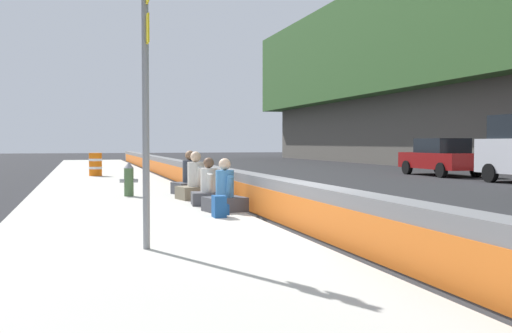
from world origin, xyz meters
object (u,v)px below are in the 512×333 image
Objects in this scene: seated_person_foreground at (225,195)px; backpack at (220,207)px; route_sign_post at (146,88)px; seated_person_middle at (209,190)px; seated_person_rear at (196,184)px; seated_person_far at (190,180)px; fire_hydrant at (129,179)px; construction_barrel at (95,164)px; parked_car_fourth at (441,157)px.

seated_person_foreground reaches higher than backpack.
backpack is (-0.88, 0.31, -0.14)m from seated_person_foreground.
seated_person_middle is at bearing -20.43° from route_sign_post.
seated_person_middle is at bearing -178.90° from seated_person_rear.
seated_person_far is (1.46, -0.12, 0.00)m from seated_person_rear.
backpack is (-4.84, -1.27, -0.25)m from fire_hydrant.
backpack is 0.42× the size of construction_barrel.
parked_car_fourth reaches higher than seated_person_middle.
seated_person_foreground is 0.91× the size of seated_person_far.
fire_hydrant is 5.01m from backpack.
construction_barrel is at bearing 83.20° from parked_car_fourth.
parked_car_fourth is (11.98, -13.03, 0.39)m from seated_person_foreground.
construction_barrel is 15.32m from parked_car_fourth.
fire_hydrant is 4.26m from seated_person_foreground.
seated_person_rear is (6.45, -1.86, -1.71)m from route_sign_post.
parked_car_fourth is at bearing -43.55° from route_sign_post.
construction_barrel is (17.56, 0.24, -1.59)m from route_sign_post.
seated_person_middle is 2.20m from backpack.
seated_person_rear is at bearing 1.63° from seated_person_foreground.
route_sign_post reaches higher than parked_car_fourth.
seated_person_foreground is 0.94m from backpack.
backpack is 14.80m from construction_barrel.
seated_person_far is 5.04m from backpack.
backpack is (-2.19, 0.26, -0.13)m from seated_person_middle.
parked_car_fourth reaches higher than seated_person_far.
parked_car_fourth reaches higher than seated_person_rear.
backpack is at bearing 133.96° from parked_car_fourth.
seated_person_foreground is at bearing -171.02° from construction_barrel.
parked_car_fourth is (-1.81, -15.21, 0.24)m from construction_barrel.
seated_person_foreground is 0.23× the size of parked_car_fourth.
construction_barrel is at bearing 7.27° from backpack.
seated_person_far is 1.22× the size of construction_barrel.
seated_person_middle reaches higher than construction_barrel.
parked_car_fourth reaches higher than construction_barrel.
construction_barrel is (9.84, 0.60, 0.03)m from fire_hydrant.
seated_person_rear is at bearing 1.10° from seated_person_middle.
parked_car_fourth is (7.83, -12.98, 0.36)m from seated_person_far.
seated_person_far reaches higher than construction_barrel.
parked_car_fourth is at bearing -47.40° from seated_person_foreground.
route_sign_post is 4.58m from seated_person_foreground.
parked_car_fourth is (9.29, -13.11, 0.36)m from seated_person_rear.
parked_car_fourth is (15.74, -14.97, -1.35)m from route_sign_post.
seated_person_middle is 1.10× the size of construction_barrel.
construction_barrel is (13.80, 2.18, 0.15)m from seated_person_foreground.
route_sign_post is 6.93m from seated_person_rear.
seated_person_middle is 0.90× the size of seated_person_far.
seated_person_rear is (-1.27, -1.50, -0.09)m from fire_hydrant.
seated_person_rear reaches higher than backpack.
route_sign_post is 4.09× the size of fire_hydrant.
seated_person_foreground is at bearing -19.29° from backpack.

